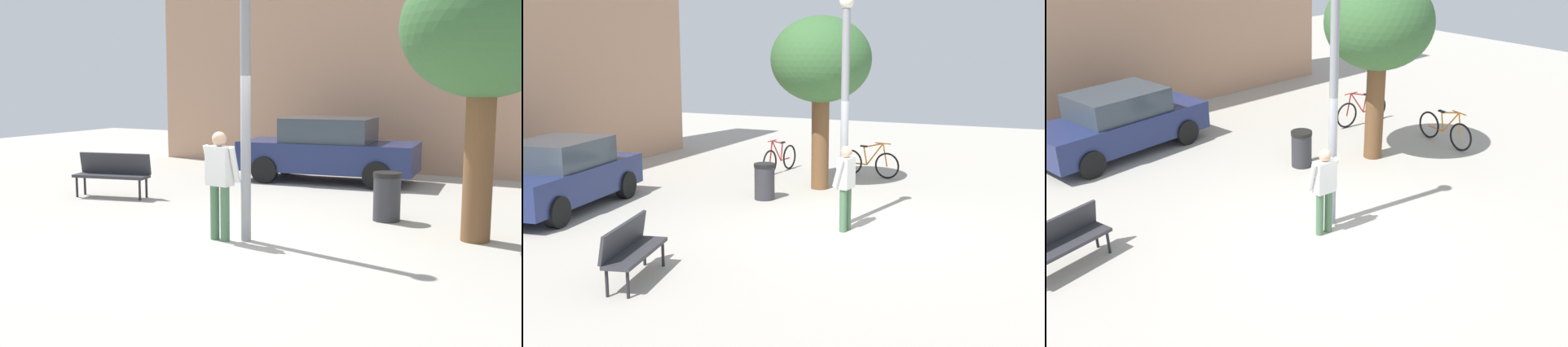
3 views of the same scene
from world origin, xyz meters
TOP-DOWN VIEW (x-y plane):
  - ground_plane at (0.00, 0.00)m, footprint 36.00×36.00m
  - lamppost at (0.19, 0.37)m, footprint 0.28×0.28m
  - person_by_lamppost at (-0.18, 0.21)m, footprint 0.61×0.33m
  - park_bench at (-4.17, 2.32)m, footprint 1.67×0.84m
  - plaza_tree at (3.27, 2.04)m, footprint 2.47×2.47m
  - bicycle_red at (4.85, 3.84)m, footprint 1.80×0.25m
  - bicycle_orange at (5.24, 1.35)m, footprint 0.35×1.79m
  - parked_car_navy at (-1.02, 6.46)m, footprint 4.38×2.23m
  - trash_bin at (1.62, 2.80)m, footprint 0.50×0.50m

SIDE VIEW (x-z plane):
  - ground_plane at x=0.00m, z-range 0.00..0.00m
  - bicycle_orange at x=5.24m, z-range -0.10..0.87m
  - bicycle_red at x=4.85m, z-range -0.10..0.87m
  - trash_bin at x=1.62m, z-range 0.00..0.86m
  - park_bench at x=-4.17m, z-range 0.08..1.01m
  - parked_car_navy at x=-1.02m, z-range 0.00..1.55m
  - person_by_lamppost at x=-0.18m, z-range 0.13..1.80m
  - lamppost at x=0.19m, z-range 0.27..4.78m
  - plaza_tree at x=3.27m, z-range 1.01..5.28m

